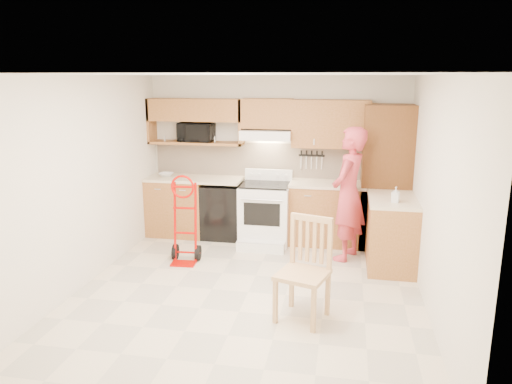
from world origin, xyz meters
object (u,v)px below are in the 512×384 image
(person, at_px, (348,194))
(hand_truck, at_px, (184,224))
(microwave, at_px, (196,132))
(range, at_px, (265,209))
(dining_chair, at_px, (303,271))

(person, xyz_separation_m, hand_truck, (-2.16, -0.57, -0.37))
(microwave, bearing_deg, person, -16.34)
(range, xyz_separation_m, person, (1.22, -0.38, 0.38))
(person, xyz_separation_m, dining_chair, (-0.44, -1.87, -0.38))
(hand_truck, bearing_deg, person, 11.21)
(microwave, bearing_deg, dining_chair, -52.70)
(hand_truck, distance_m, dining_chair, 2.16)
(range, xyz_separation_m, dining_chair, (0.78, -2.25, -0.01))
(range, bearing_deg, person, -17.11)
(microwave, distance_m, person, 2.58)
(hand_truck, bearing_deg, dining_chair, -40.73)
(person, height_order, hand_truck, person)
(microwave, distance_m, range, 1.63)
(microwave, distance_m, hand_truck, 1.72)
(microwave, xyz_separation_m, person, (2.37, -0.74, -0.72))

